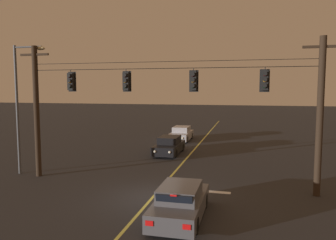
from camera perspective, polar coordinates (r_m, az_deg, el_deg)
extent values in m
plane|color=#28282B|center=(16.03, -2.74, -13.38)|extent=(180.00, 180.00, 0.00)
cube|color=#D1C64C|center=(23.70, 2.86, -7.14)|extent=(0.14, 60.00, 0.01)
cube|color=silver|center=(17.10, 5.05, -12.16)|extent=(3.40, 0.36, 0.01)
cylinder|color=#2D2116|center=(20.60, -21.93, 1.30)|extent=(0.32, 0.32, 7.63)
cube|color=#2D2116|center=(20.65, -22.26, 10.51)|extent=(1.80, 0.12, 0.12)
cylinder|color=slate|center=(20.62, -22.23, 9.55)|extent=(0.12, 0.12, 0.18)
cylinder|color=#2D2116|center=(17.12, 24.95, 0.41)|extent=(0.32, 0.32, 7.63)
cube|color=#2D2116|center=(17.18, 25.41, 11.50)|extent=(1.80, 0.12, 0.12)
cylinder|color=slate|center=(17.14, 25.36, 10.33)|extent=(0.12, 0.12, 0.18)
cylinder|color=black|center=(17.29, -0.79, 8.98)|extent=(15.34, 0.03, 0.03)
cylinder|color=black|center=(17.32, -0.79, 10.14)|extent=(15.34, 0.02, 0.02)
cylinder|color=black|center=(19.34, -16.62, 8.12)|extent=(0.04, 0.04, 0.18)
cube|color=black|center=(19.32, -16.57, 6.43)|extent=(0.32, 0.26, 0.96)
cube|color=black|center=(19.45, -16.36, 6.43)|extent=(0.48, 0.03, 1.12)
sphere|color=#380A0A|center=(19.19, -16.84, 7.29)|extent=(0.17, 0.17, 0.17)
cylinder|color=black|center=(19.16, -16.90, 7.42)|extent=(0.20, 0.10, 0.20)
sphere|color=orange|center=(19.19, -16.81, 6.43)|extent=(0.17, 0.17, 0.17)
cylinder|color=black|center=(19.15, -16.88, 6.56)|extent=(0.20, 0.10, 0.20)
sphere|color=black|center=(19.18, -16.79, 5.57)|extent=(0.17, 0.17, 0.17)
cylinder|color=black|center=(19.15, -16.85, 5.70)|extent=(0.20, 0.10, 0.20)
cylinder|color=black|center=(17.92, -7.34, 8.53)|extent=(0.04, 0.04, 0.18)
cube|color=black|center=(17.90, -7.32, 6.70)|extent=(0.32, 0.26, 0.96)
cube|color=black|center=(18.03, -7.15, 6.70)|extent=(0.48, 0.03, 1.12)
sphere|color=#380A0A|center=(17.76, -7.51, 7.64)|extent=(0.17, 0.17, 0.17)
cylinder|color=black|center=(17.72, -7.56, 7.78)|extent=(0.20, 0.10, 0.20)
sphere|color=orange|center=(17.75, -7.50, 6.71)|extent=(0.17, 0.17, 0.17)
cylinder|color=black|center=(17.71, -7.55, 6.85)|extent=(0.20, 0.10, 0.20)
sphere|color=black|center=(17.75, -7.49, 5.78)|extent=(0.17, 0.17, 0.17)
cylinder|color=black|center=(17.71, -7.54, 5.92)|extent=(0.20, 0.10, 0.20)
cylinder|color=black|center=(16.97, 4.46, 8.73)|extent=(0.04, 0.04, 0.18)
cube|color=black|center=(16.94, 4.44, 6.80)|extent=(0.32, 0.26, 0.96)
cube|color=black|center=(17.09, 4.52, 6.79)|extent=(0.48, 0.03, 1.12)
sphere|color=#380A0A|center=(16.80, 4.36, 7.80)|extent=(0.17, 0.17, 0.17)
cylinder|color=black|center=(16.76, 4.34, 7.95)|extent=(0.20, 0.10, 0.20)
sphere|color=orange|center=(16.79, 4.36, 6.82)|extent=(0.17, 0.17, 0.17)
cylinder|color=black|center=(16.75, 4.34, 6.96)|extent=(0.20, 0.10, 0.20)
sphere|color=black|center=(16.78, 4.35, 5.83)|extent=(0.17, 0.17, 0.17)
cylinder|color=black|center=(16.74, 4.33, 5.98)|extent=(0.20, 0.10, 0.20)
cylinder|color=black|center=(16.77, 16.57, 8.56)|extent=(0.04, 0.04, 0.18)
cube|color=black|center=(16.75, 16.52, 6.61)|extent=(0.32, 0.26, 0.96)
cube|color=black|center=(16.89, 16.49, 6.60)|extent=(0.48, 0.03, 1.12)
sphere|color=#380A0A|center=(16.60, 16.57, 7.61)|extent=(0.17, 0.17, 0.17)
cylinder|color=black|center=(16.56, 16.58, 7.77)|extent=(0.20, 0.10, 0.20)
sphere|color=orange|center=(16.59, 16.54, 6.62)|extent=(0.17, 0.17, 0.17)
cylinder|color=black|center=(16.55, 16.55, 6.77)|extent=(0.20, 0.10, 0.20)
sphere|color=black|center=(16.58, 16.52, 5.63)|extent=(0.17, 0.17, 0.17)
cylinder|color=black|center=(16.54, 16.53, 5.77)|extent=(0.20, 0.10, 0.20)
cube|color=#4C4C51|center=(13.54, 2.18, -14.71)|extent=(1.80, 4.30, 0.68)
cube|color=#4C4C51|center=(13.23, 2.08, -12.40)|extent=(1.51, 2.15, 0.54)
cube|color=black|center=(14.11, 2.86, -11.26)|extent=(1.40, 0.21, 0.48)
cube|color=black|center=(12.24, 1.06, -13.90)|extent=(1.37, 0.18, 0.46)
cylinder|color=black|center=(14.99, 0.16, -13.43)|extent=(0.22, 0.64, 0.64)
cylinder|color=black|center=(14.72, 6.35, -13.82)|extent=(0.22, 0.64, 0.64)
cylinder|color=black|center=(12.58, -2.79, -17.25)|extent=(0.22, 0.64, 0.64)
cylinder|color=black|center=(12.26, 4.69, -17.89)|extent=(0.22, 0.64, 0.64)
cube|color=red|center=(11.70, -3.29, -17.54)|extent=(0.28, 0.03, 0.18)
cube|color=red|center=(11.42, 3.27, -18.14)|extent=(0.28, 0.03, 0.18)
cube|color=red|center=(12.07, 0.95, -13.03)|extent=(0.24, 0.04, 0.06)
cube|color=black|center=(26.10, 0.19, -4.83)|extent=(1.80, 4.30, 0.68)
cube|color=black|center=(26.11, 0.25, -3.46)|extent=(1.51, 2.15, 0.54)
cube|color=black|center=(25.21, -0.24, -3.79)|extent=(1.40, 0.21, 0.48)
cube|color=black|center=(27.14, 0.77, -3.12)|extent=(1.37, 0.18, 0.46)
cylinder|color=black|center=(24.69, 1.26, -5.87)|extent=(0.22, 0.64, 0.64)
cylinder|color=black|center=(25.06, -2.29, -5.70)|extent=(0.22, 0.64, 0.64)
cylinder|color=black|center=(27.25, 2.46, -4.79)|extent=(0.22, 0.64, 0.64)
cylinder|color=black|center=(27.59, -0.78, -4.66)|extent=(0.22, 0.64, 0.64)
sphere|color=white|center=(23.89, 0.28, -5.65)|extent=(0.20, 0.20, 0.20)
sphere|color=white|center=(24.16, -2.30, -5.52)|extent=(0.20, 0.20, 0.20)
cube|color=#A5A5AD|center=(32.88, 2.32, -2.69)|extent=(1.80, 4.30, 0.68)
cube|color=#A5A5AD|center=(32.92, 2.37, -1.61)|extent=(1.51, 2.15, 0.54)
cube|color=black|center=(32.01, 2.04, -1.81)|extent=(1.40, 0.21, 0.48)
cube|color=black|center=(33.96, 2.72, -1.39)|extent=(1.37, 0.18, 0.46)
cylinder|color=black|center=(31.47, 3.26, -3.40)|extent=(0.22, 0.64, 0.64)
cylinder|color=black|center=(31.79, 0.45, -3.31)|extent=(0.22, 0.64, 0.64)
cylinder|color=black|center=(34.07, 4.07, -2.73)|extent=(0.22, 0.64, 0.64)
cylinder|color=black|center=(34.36, 1.46, -2.64)|extent=(0.22, 0.64, 0.64)
sphere|color=white|center=(30.66, 2.56, -3.17)|extent=(0.20, 0.20, 0.20)
sphere|color=white|center=(30.89, 0.52, -3.10)|extent=(0.20, 0.20, 0.20)
cylinder|color=#4C4F54|center=(21.70, -24.78, 1.51)|extent=(0.16, 0.16, 7.73)
cylinder|color=#4C4F54|center=(21.25, -23.25, 11.63)|extent=(1.80, 0.10, 0.10)
ellipsoid|color=beige|center=(20.75, -21.32, 11.58)|extent=(0.56, 0.30, 0.22)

